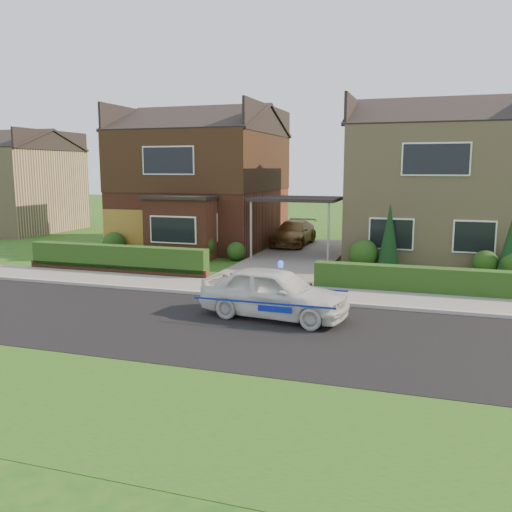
% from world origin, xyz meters
% --- Properties ---
extents(ground, '(120.00, 120.00, 0.00)m').
position_xyz_m(ground, '(0.00, 0.00, 0.00)').
color(ground, '#164C14').
rests_on(ground, ground).
extents(road, '(60.00, 6.00, 0.02)m').
position_xyz_m(road, '(0.00, 0.00, 0.00)').
color(road, black).
rests_on(road, ground).
extents(kerb, '(60.00, 0.16, 0.12)m').
position_xyz_m(kerb, '(0.00, 3.05, 0.06)').
color(kerb, '#9E9993').
rests_on(kerb, ground).
extents(sidewalk, '(60.00, 2.00, 0.10)m').
position_xyz_m(sidewalk, '(0.00, 4.10, 0.05)').
color(sidewalk, slate).
rests_on(sidewalk, ground).
extents(grass_verge, '(60.00, 4.00, 0.01)m').
position_xyz_m(grass_verge, '(0.00, -5.00, 0.00)').
color(grass_verge, '#164C14').
rests_on(grass_verge, ground).
extents(driveway, '(3.80, 12.00, 0.12)m').
position_xyz_m(driveway, '(0.00, 11.00, 0.06)').
color(driveway, '#666059').
rests_on(driveway, ground).
extents(house_left, '(7.50, 9.53, 7.25)m').
position_xyz_m(house_left, '(-5.78, 13.90, 3.81)').
color(house_left, brown).
rests_on(house_left, ground).
extents(house_right, '(7.50, 8.06, 7.25)m').
position_xyz_m(house_right, '(5.80, 13.99, 3.66)').
color(house_right, tan).
rests_on(house_right, ground).
extents(carport_link, '(3.80, 3.00, 2.77)m').
position_xyz_m(carport_link, '(0.00, 10.95, 2.66)').
color(carport_link, black).
rests_on(carport_link, ground).
extents(garage_door, '(2.20, 0.10, 2.10)m').
position_xyz_m(garage_door, '(-8.25, 9.96, 1.05)').
color(garage_door, brown).
rests_on(garage_door, ground).
extents(dwarf_wall, '(7.70, 0.25, 0.36)m').
position_xyz_m(dwarf_wall, '(-5.80, 5.30, 0.18)').
color(dwarf_wall, brown).
rests_on(dwarf_wall, ground).
extents(hedge_left, '(7.50, 0.55, 0.90)m').
position_xyz_m(hedge_left, '(-5.80, 5.45, 0.00)').
color(hedge_left, '#183310').
rests_on(hedge_left, ground).
extents(hedge_right, '(7.50, 0.55, 0.80)m').
position_xyz_m(hedge_right, '(5.80, 5.35, 0.00)').
color(hedge_right, '#183310').
rests_on(hedge_right, ground).
extents(shrub_left_far, '(1.08, 1.08, 1.08)m').
position_xyz_m(shrub_left_far, '(-8.50, 9.50, 0.54)').
color(shrub_left_far, '#183310').
rests_on(shrub_left_far, ground).
extents(shrub_left_mid, '(1.32, 1.32, 1.32)m').
position_xyz_m(shrub_left_mid, '(-4.00, 9.30, 0.66)').
color(shrub_left_mid, '#183310').
rests_on(shrub_left_mid, ground).
extents(shrub_left_near, '(0.84, 0.84, 0.84)m').
position_xyz_m(shrub_left_near, '(-2.40, 9.60, 0.42)').
color(shrub_left_near, '#183310').
rests_on(shrub_left_near, ground).
extents(shrub_right_near, '(1.20, 1.20, 1.20)m').
position_xyz_m(shrub_right_near, '(3.20, 9.40, 0.60)').
color(shrub_right_near, '#183310').
rests_on(shrub_right_near, ground).
extents(shrub_right_mid, '(0.96, 0.96, 0.96)m').
position_xyz_m(shrub_right_mid, '(7.80, 9.50, 0.48)').
color(shrub_right_mid, '#183310').
rests_on(shrub_right_mid, ground).
extents(conifer_a, '(0.90, 0.90, 2.60)m').
position_xyz_m(conifer_a, '(4.20, 9.20, 1.30)').
color(conifer_a, black).
rests_on(conifer_a, ground).
extents(conifer_b, '(0.90, 0.90, 2.20)m').
position_xyz_m(conifer_b, '(8.60, 9.20, 1.10)').
color(conifer_b, black).
rests_on(conifer_b, ground).
extents(neighbour_left, '(6.50, 7.00, 5.20)m').
position_xyz_m(neighbour_left, '(-20.00, 16.00, 2.60)').
color(neighbour_left, tan).
rests_on(neighbour_left, ground).
extents(police_car, '(3.75, 4.26, 1.55)m').
position_xyz_m(police_car, '(1.75, 1.20, 0.70)').
color(police_car, silver).
rests_on(police_car, ground).
extents(driveway_car, '(1.80, 4.28, 1.23)m').
position_xyz_m(driveway_car, '(-1.00, 14.46, 0.74)').
color(driveway_car, brown).
rests_on(driveway_car, driveway).
extents(potted_plant_a, '(0.45, 0.39, 0.71)m').
position_xyz_m(potted_plant_a, '(-8.24, 6.66, 0.36)').
color(potted_plant_a, gray).
rests_on(potted_plant_a, ground).
extents(potted_plant_b, '(0.49, 0.47, 0.70)m').
position_xyz_m(potted_plant_b, '(-5.33, 6.00, 0.35)').
color(potted_plant_b, gray).
rests_on(potted_plant_b, ground).
extents(potted_plant_c, '(0.55, 0.55, 0.75)m').
position_xyz_m(potted_plant_c, '(-4.21, 9.00, 0.37)').
color(potted_plant_c, gray).
rests_on(potted_plant_c, ground).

